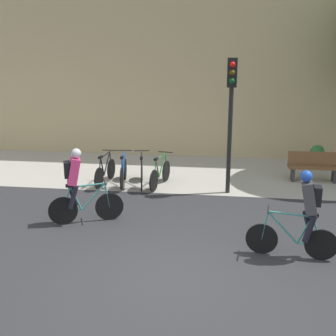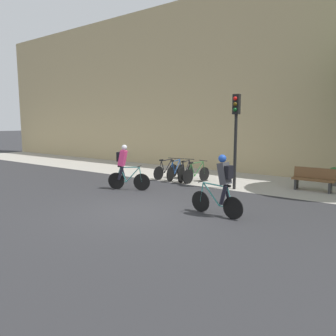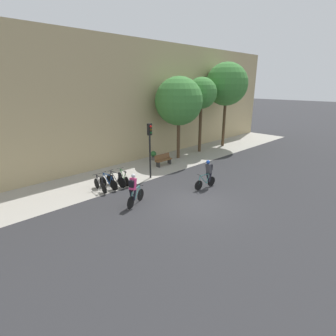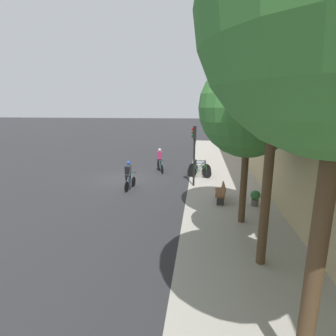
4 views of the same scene
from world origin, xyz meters
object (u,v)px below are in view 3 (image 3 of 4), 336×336
cyclist_grey (208,173)px  parked_bike_3 (123,178)px  parked_bike_1 (108,182)px  potted_plant (153,155)px  parked_bike_2 (116,180)px  cyclist_pink (134,189)px  parked_bike_0 (100,185)px  traffic_light_pole (150,141)px  bench (163,160)px

cyclist_grey → parked_bike_3: (-3.36, 4.09, -0.56)m
parked_bike_1 → cyclist_grey: bearing=-42.5°
parked_bike_3 → potted_plant: size_ratio=2.14×
parked_bike_2 → cyclist_pink: bearing=-106.3°
parked_bike_0 → parked_bike_2: bearing=0.0°
traffic_light_pole → parked_bike_2: bearing=172.1°
parked_bike_3 → traffic_light_pole: traffic_light_pole is taller
cyclist_pink → parked_bike_2: bearing=73.7°
traffic_light_pole → cyclist_pink: bearing=-142.0°
potted_plant → cyclist_grey: bearing=-103.3°
cyclist_pink → parked_bike_3: cyclist_pink is taller
cyclist_grey → traffic_light_pole: traffic_light_pole is taller
parked_bike_0 → parked_bike_1: size_ratio=0.99×
bench → potted_plant: size_ratio=1.96×
cyclist_grey → potted_plant: size_ratio=2.24×
cyclist_pink → potted_plant: (6.44, 5.82, -0.51)m
parked_bike_2 → bench: bearing=12.7°
parked_bike_1 → parked_bike_2: (0.56, 0.00, 0.01)m
parked_bike_0 → potted_plant: (6.67, 2.81, 0.05)m
cyclist_grey → parked_bike_0: (-5.03, 4.09, -0.56)m
parked_bike_2 → parked_bike_1: bearing=-180.0°
cyclist_pink → cyclist_grey: (4.80, -1.08, 0.00)m
parked_bike_0 → parked_bike_1: 0.56m
parked_bike_1 → potted_plant: bearing=24.7°
parked_bike_2 → cyclist_grey: bearing=-46.3°
cyclist_pink → parked_bike_1: bearing=83.8°
potted_plant → parked_bike_0: bearing=-157.1°
parked_bike_0 → potted_plant: parked_bike_0 is taller
traffic_light_pole → potted_plant: (3.03, 3.16, -2.12)m
parked_bike_0 → bench: (6.24, 1.15, 0.08)m
cyclist_grey → parked_bike_1: (-4.47, 4.09, -0.55)m
cyclist_grey → parked_bike_1: 6.09m
parked_bike_0 → bench: bearing=10.5°
cyclist_grey → parked_bike_2: cyclist_grey is taller
cyclist_grey → parked_bike_2: bearing=133.7°
parked_bike_0 → traffic_light_pole: 4.25m
parked_bike_1 → parked_bike_2: parked_bike_2 is taller
bench → parked_bike_0: bearing=-169.5°
parked_bike_1 → potted_plant: (6.11, 2.81, 0.04)m
cyclist_pink → parked_bike_2: cyclist_pink is taller
parked_bike_1 → parked_bike_2: size_ratio=0.99×
cyclist_grey → parked_bike_3: cyclist_grey is taller
cyclist_grey → bench: (1.21, 5.25, -0.48)m
parked_bike_1 → bench: 5.80m
cyclist_grey → parked_bike_2: (-3.92, 4.09, -0.54)m
parked_bike_2 → bench: 5.26m
parked_bike_3 → potted_plant: (5.00, 2.81, 0.05)m
parked_bike_2 → parked_bike_3: (0.55, -0.00, -0.01)m
parked_bike_2 → traffic_light_pole: 3.34m
cyclist_pink → cyclist_grey: 4.92m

